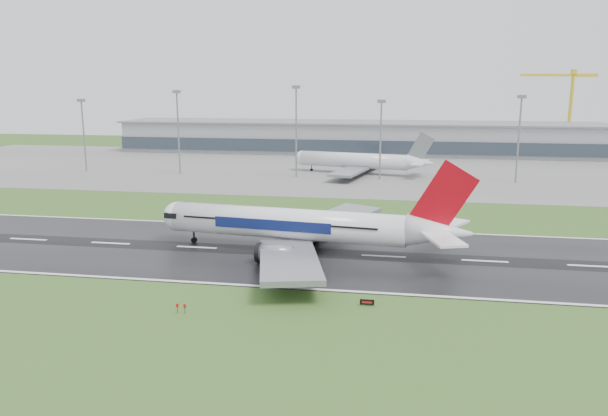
# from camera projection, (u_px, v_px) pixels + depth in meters

# --- Properties ---
(ground) EXTENTS (520.00, 520.00, 0.00)m
(ground) POSITION_uv_depth(u_px,v_px,m) (288.00, 252.00, 122.75)
(ground) COLOR #2F531E
(ground) RESTS_ON ground
(runway) EXTENTS (400.00, 45.00, 0.10)m
(runway) POSITION_uv_depth(u_px,v_px,m) (288.00, 252.00, 122.74)
(runway) COLOR black
(runway) RESTS_ON ground
(apron) EXTENTS (400.00, 130.00, 0.08)m
(apron) POSITION_uv_depth(u_px,v_px,m) (346.00, 169.00, 243.31)
(apron) COLOR slate
(apron) RESTS_ON ground
(terminal) EXTENTS (240.00, 36.00, 15.00)m
(terminal) POSITION_uv_depth(u_px,v_px,m) (357.00, 138.00, 299.63)
(terminal) COLOR gray
(terminal) RESTS_ON ground
(main_airliner) EXTENTS (72.71, 69.94, 19.50)m
(main_airliner) POSITION_uv_depth(u_px,v_px,m) (308.00, 206.00, 120.66)
(main_airliner) COLOR white
(main_airliner) RESTS_ON runway
(parked_airliner) EXTENTS (66.46, 63.49, 16.57)m
(parked_airliner) POSITION_uv_depth(u_px,v_px,m) (359.00, 153.00, 227.97)
(parked_airliner) COLOR silver
(parked_airliner) RESTS_ON apron
(tower_crane) EXTENTS (40.22, 17.41, 41.90)m
(tower_crane) POSITION_uv_depth(u_px,v_px,m) (570.00, 112.00, 294.08)
(tower_crane) COLOR gold
(tower_crane) RESTS_ON ground
(runway_sign) EXTENTS (2.31, 0.61, 1.04)m
(runway_sign) POSITION_uv_depth(u_px,v_px,m) (367.00, 303.00, 92.94)
(runway_sign) COLOR black
(runway_sign) RESTS_ON ground
(floodmast_0) EXTENTS (0.64, 0.64, 27.70)m
(floodmast_0) POSITION_uv_depth(u_px,v_px,m) (84.00, 137.00, 233.03)
(floodmast_0) COLOR gray
(floodmast_0) RESTS_ON ground
(floodmast_1) EXTENTS (0.64, 0.64, 31.13)m
(floodmast_1) POSITION_uv_depth(u_px,v_px,m) (178.00, 134.00, 226.20)
(floodmast_1) COLOR gray
(floodmast_1) RESTS_ON ground
(floodmast_2) EXTENTS (0.64, 0.64, 32.89)m
(floodmast_2) POSITION_uv_depth(u_px,v_px,m) (296.00, 134.00, 218.45)
(floodmast_2) COLOR gray
(floodmast_2) RESTS_ON ground
(floodmast_3) EXTENTS (0.64, 0.64, 27.87)m
(floodmast_3) POSITION_uv_depth(u_px,v_px,m) (380.00, 142.00, 213.86)
(floodmast_3) COLOR gray
(floodmast_3) RESTS_ON ground
(floodmast_4) EXTENTS (0.64, 0.64, 29.68)m
(floodmast_4) POSITION_uv_depth(u_px,v_px,m) (518.00, 141.00, 205.81)
(floodmast_4) COLOR gray
(floodmast_4) RESTS_ON ground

